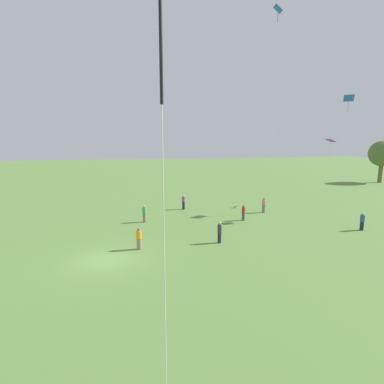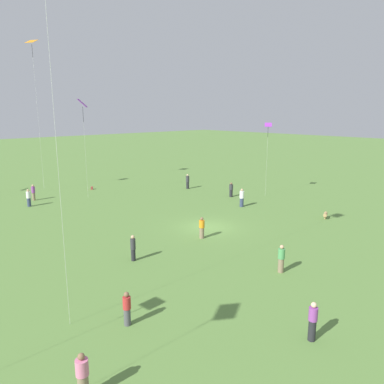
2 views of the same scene
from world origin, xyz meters
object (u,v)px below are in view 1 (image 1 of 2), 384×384
object	(u,v)px
person_7	(144,214)
person_8	(362,221)
picnic_bag_0	(236,206)
person_2	(220,232)
kite_7	(330,144)
person_5	(139,239)
person_11	(264,205)
person_1	(243,213)
kite_3	(348,102)
person_0	(184,202)
kite_1	(277,26)

from	to	relation	value
person_7	person_8	world-z (taller)	person_7
picnic_bag_0	person_8	bearing A→B (deg)	35.11
person_2	kite_7	bearing A→B (deg)	-98.52
person_5	person_11	distance (m)	16.86
person_11	person_2	bearing A→B (deg)	-109.70
person_1	person_11	world-z (taller)	person_11
kite_3	picnic_bag_0	xyz separation A→B (m)	(-3.29, -11.93, -12.18)
person_0	person_5	xyz separation A→B (m)	(12.43, -5.80, -0.06)
person_2	person_8	bearing A→B (deg)	-118.00
person_0	kite_1	xyz separation A→B (m)	(8.17, 6.88, 17.11)
person_7	person_8	xyz separation A→B (m)	(7.09, 19.13, -0.03)
person_1	person_5	world-z (taller)	person_5
person_2	person_5	bearing A→B (deg)	60.68
person_7	person_11	distance (m)	13.52
kite_1	picnic_bag_0	distance (m)	19.34
person_5	person_11	xyz separation A→B (m)	(-8.82, 14.37, 0.02)
kite_1	kite_7	bearing A→B (deg)	-25.02
person_0	picnic_bag_0	world-z (taller)	person_0
kite_7	person_2	bearing A→B (deg)	151.63
person_0	kite_3	distance (m)	21.93
person_1	picnic_bag_0	distance (m)	5.87
person_11	kite_1	distance (m)	17.84
person_1	kite_3	world-z (taller)	kite_3
kite_3	kite_7	bearing A→B (deg)	114.61
person_0	person_2	xyz separation A→B (m)	(12.35, 0.52, -0.00)
person_8	kite_7	xyz separation A→B (m)	(-4.82, -0.26, 6.91)
person_5	picnic_bag_0	distance (m)	16.93
person_5	person_8	xyz separation A→B (m)	(-0.56, 20.03, 0.01)
person_11	kite_1	size ratio (longest dim) A/B	0.09
kite_3	person_0	bearing A→B (deg)	66.36
person_7	kite_1	distance (m)	21.07
person_11	kite_1	bearing A→B (deg)	-87.34
person_0	kite_1	world-z (taller)	kite_1
person_7	person_0	bearing A→B (deg)	-59.46
person_8	kite_7	size ratio (longest dim) A/B	0.20
person_0	person_5	distance (m)	13.71
person_11	picnic_bag_0	distance (m)	3.78
person_0	kite_1	distance (m)	20.18
person_0	person_1	world-z (taller)	person_0
person_2	kite_7	size ratio (longest dim) A/B	0.21
person_1	person_8	bearing A→B (deg)	-108.30
person_2	picnic_bag_0	world-z (taller)	person_2
person_1	kite_7	world-z (taller)	kite_7
person_0	kite_3	size ratio (longest dim) A/B	0.13
person_8	person_11	bearing A→B (deg)	-99.27
person_11	picnic_bag_0	world-z (taller)	person_11
person_8	kite_3	xyz separation A→B (m)	(-7.95, 4.03, 11.55)
person_5	picnic_bag_0	size ratio (longest dim) A/B	4.29
picnic_bag_0	kite_3	bearing A→B (deg)	74.56
person_7	kite_1	size ratio (longest dim) A/B	0.09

